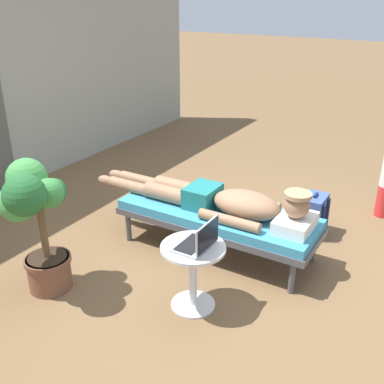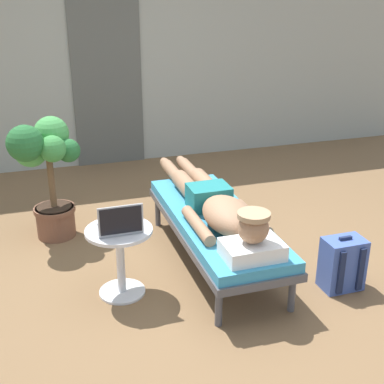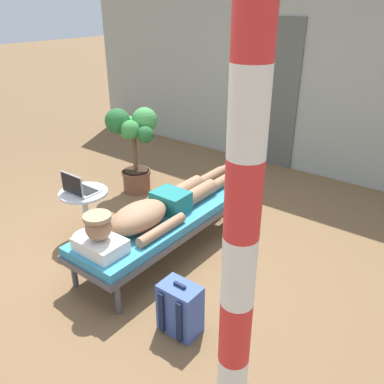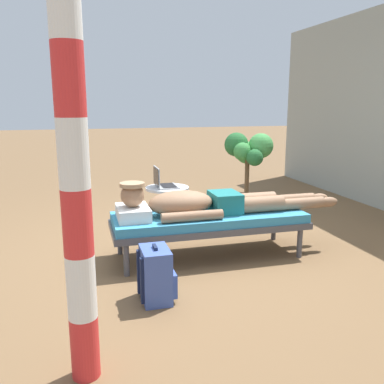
{
  "view_description": "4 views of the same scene",
  "coord_description": "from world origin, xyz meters",
  "px_view_note": "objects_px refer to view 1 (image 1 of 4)",
  "views": [
    {
      "loc": [
        -3.1,
        -1.49,
        2.23
      ],
      "look_at": [
        0.1,
        0.43,
        0.56
      ],
      "focal_mm": 42.83,
      "sensor_mm": 36.0,
      "label": 1
    },
    {
      "loc": [
        -1.15,
        -3.29,
        2.13
      ],
      "look_at": [
        -0.03,
        0.21,
        0.64
      ],
      "focal_mm": 48.17,
      "sensor_mm": 36.0,
      "label": 2
    },
    {
      "loc": [
        2.38,
        -2.2,
        2.25
      ],
      "look_at": [
        0.39,
        0.4,
        0.66
      ],
      "focal_mm": 37.5,
      "sensor_mm": 36.0,
      "label": 3
    },
    {
      "loc": [
        3.75,
        -0.95,
        1.44
      ],
      "look_at": [
        0.08,
        0.06,
        0.61
      ],
      "focal_mm": 38.8,
      "sensor_mm": 36.0,
      "label": 4
    }
  ],
  "objects_px": {
    "lounge_chair": "(218,217)",
    "person_reclining": "(222,200)",
    "backpack": "(313,215)",
    "laptop": "(199,241)",
    "potted_plant": "(35,214)",
    "side_table": "(193,266)"
  },
  "relations": [
    {
      "from": "lounge_chair",
      "to": "person_reclining",
      "type": "xyz_separation_m",
      "value": [
        0.0,
        -0.04,
        0.17
      ]
    },
    {
      "from": "laptop",
      "to": "person_reclining",
      "type": "bearing_deg",
      "value": 16.22
    },
    {
      "from": "laptop",
      "to": "side_table",
      "type": "bearing_deg",
      "value": 90.0
    },
    {
      "from": "person_reclining",
      "to": "potted_plant",
      "type": "relative_size",
      "value": 2.04
    },
    {
      "from": "lounge_chair",
      "to": "laptop",
      "type": "relative_size",
      "value": 5.89
    },
    {
      "from": "person_reclining",
      "to": "laptop",
      "type": "distance_m",
      "value": 0.85
    },
    {
      "from": "person_reclining",
      "to": "potted_plant",
      "type": "height_order",
      "value": "potted_plant"
    },
    {
      "from": "person_reclining",
      "to": "laptop",
      "type": "xyz_separation_m",
      "value": [
        -0.81,
        -0.24,
        0.06
      ]
    },
    {
      "from": "laptop",
      "to": "lounge_chair",
      "type": "bearing_deg",
      "value": 18.94
    },
    {
      "from": "lounge_chair",
      "to": "person_reclining",
      "type": "distance_m",
      "value": 0.18
    },
    {
      "from": "potted_plant",
      "to": "lounge_chair",
      "type": "bearing_deg",
      "value": -36.13
    },
    {
      "from": "potted_plant",
      "to": "backpack",
      "type": "bearing_deg",
      "value": -37.78
    },
    {
      "from": "side_table",
      "to": "laptop",
      "type": "bearing_deg",
      "value": -90.0
    },
    {
      "from": "side_table",
      "to": "potted_plant",
      "type": "relative_size",
      "value": 0.49
    },
    {
      "from": "side_table",
      "to": "lounge_chair",
      "type": "bearing_deg",
      "value": 15.64
    },
    {
      "from": "person_reclining",
      "to": "laptop",
      "type": "relative_size",
      "value": 7.0
    },
    {
      "from": "laptop",
      "to": "potted_plant",
      "type": "relative_size",
      "value": 0.29
    },
    {
      "from": "laptop",
      "to": "backpack",
      "type": "xyz_separation_m",
      "value": [
        1.58,
        -0.37,
        -0.39
      ]
    },
    {
      "from": "backpack",
      "to": "potted_plant",
      "type": "bearing_deg",
      "value": 142.22
    },
    {
      "from": "backpack",
      "to": "laptop",
      "type": "bearing_deg",
      "value": 166.72
    },
    {
      "from": "lounge_chair",
      "to": "laptop",
      "type": "xyz_separation_m",
      "value": [
        -0.81,
        -0.28,
        0.24
      ]
    },
    {
      "from": "side_table",
      "to": "laptop",
      "type": "distance_m",
      "value": 0.23
    }
  ]
}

